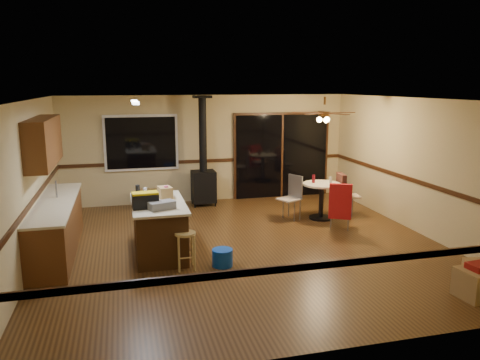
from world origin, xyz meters
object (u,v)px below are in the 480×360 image
object	(u,v)px
kitchen_island	(159,228)
dining_table	(321,195)
wood_stove	(203,175)
box_under_window	(151,199)
toolbox_grey	(162,205)
toolbox_black	(145,201)
bar_stool	(186,251)
chair_right	(342,190)
chair_left	(293,192)
chair_near	(340,201)
blue_bucket	(222,258)
box_corner_a	(478,283)

from	to	relation	value
kitchen_island	dining_table	xyz separation A→B (m)	(3.55, 1.27, 0.07)
wood_stove	box_under_window	world-z (taller)	wood_stove
toolbox_grey	kitchen_island	bearing A→B (deg)	92.81
toolbox_black	dining_table	size ratio (longest dim) A/B	0.52
bar_stool	dining_table	bearing A→B (deg)	32.83
chair_right	dining_table	bearing A→B (deg)	-171.51
bar_stool	chair_left	size ratio (longest dim) A/B	1.11
kitchen_island	chair_left	world-z (taller)	chair_left
chair_left	toolbox_black	bearing A→B (deg)	-151.30
kitchen_island	chair_left	bearing A→B (deg)	25.71
toolbox_grey	chair_near	bearing A→B (deg)	13.68
kitchen_island	chair_near	bearing A→B (deg)	6.58
wood_stove	blue_bucket	world-z (taller)	wood_stove
box_under_window	kitchen_island	bearing A→B (deg)	-90.83
dining_table	chair_left	xyz separation A→B (m)	(-0.60, 0.15, 0.06)
blue_bucket	wood_stove	bearing A→B (deg)	84.46
box_under_window	blue_bucket	bearing A→B (deg)	-77.40
chair_near	chair_right	distance (m)	1.07
dining_table	box_corner_a	distance (m)	4.10
wood_stove	dining_table	xyz separation A→B (m)	(2.25, -1.78, -0.20)
bar_stool	box_corner_a	world-z (taller)	bar_stool
chair_right	bar_stool	bearing A→B (deg)	-150.05
dining_table	chair_near	distance (m)	0.87
chair_near	bar_stool	bearing A→B (deg)	-159.46
wood_stove	toolbox_grey	size ratio (longest dim) A/B	6.18
toolbox_grey	chair_right	bearing A→B (deg)	24.00
wood_stove	box_under_window	size ratio (longest dim) A/B	4.71
kitchen_island	box_corner_a	size ratio (longest dim) A/B	3.19
kitchen_island	chair_near	xyz separation A→B (m)	(3.56, 0.41, 0.14)
toolbox_black	box_under_window	world-z (taller)	toolbox_black
wood_stove	box_corner_a	xyz separation A→B (m)	(2.76, -5.84, -0.53)
kitchen_island	bar_stool	xyz separation A→B (m)	(0.34, -0.80, -0.15)
toolbox_grey	box_under_window	distance (m)	3.63
box_corner_a	chair_right	bearing A→B (deg)	89.89
toolbox_grey	dining_table	bearing A→B (deg)	26.05
toolbox_grey	blue_bucket	distance (m)	1.28
toolbox_grey	wood_stove	bearing A→B (deg)	69.95
wood_stove	toolbox_black	xyz separation A→B (m)	(-1.53, -3.37, 0.29)
kitchen_island	chair_right	distance (m)	4.29
box_under_window	wood_stove	bearing A→B (deg)	-2.28
chair_right	chair_near	bearing A→B (deg)	-118.21
kitchen_island	toolbox_black	xyz separation A→B (m)	(-0.23, -0.32, 0.56)
dining_table	toolbox_black	bearing A→B (deg)	-157.15
blue_bucket	chair_near	size ratio (longest dim) A/B	0.47
blue_bucket	dining_table	xyz separation A→B (m)	(2.63, 2.10, 0.39)
toolbox_grey	chair_near	size ratio (longest dim) A/B	0.58
kitchen_island	box_corner_a	bearing A→B (deg)	-34.45
toolbox_black	box_corner_a	xyz separation A→B (m)	(4.29, -2.47, -0.81)
bar_stool	chair_right	distance (m)	4.31
toolbox_grey	chair_right	size ratio (longest dim) A/B	0.58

